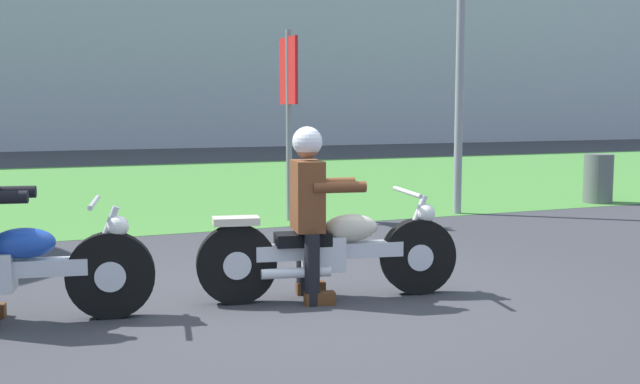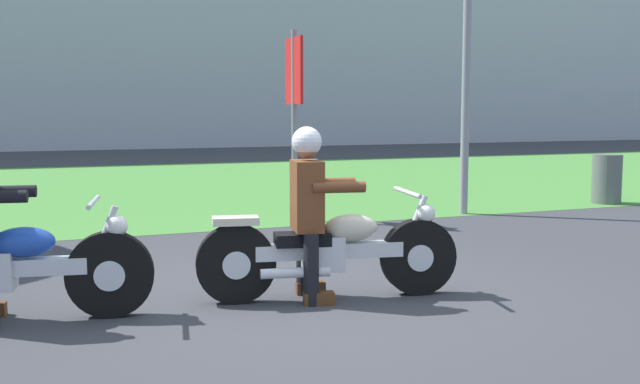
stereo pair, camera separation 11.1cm
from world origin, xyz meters
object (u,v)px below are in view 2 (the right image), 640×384
motorcycle_lead (330,251)px  sign_banner (294,95)px  rider_lead (309,200)px  trash_can (607,179)px

motorcycle_lead → sign_banner: 4.51m
motorcycle_lead → rider_lead: rider_lead is taller
trash_can → rider_lead: bearing=-149.1°
sign_banner → rider_lead: bearing=-108.2°
motorcycle_lead → sign_banner: bearing=84.8°
trash_can → sign_banner: sign_banner is taller
sign_banner → motorcycle_lead: bearing=-106.0°
motorcycle_lead → rider_lead: (-0.16, 0.03, 0.43)m
motorcycle_lead → trash_can: (6.57, 4.06, 0.01)m
motorcycle_lead → trash_can: bearing=42.4°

